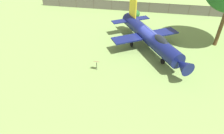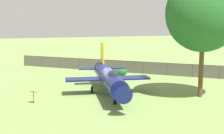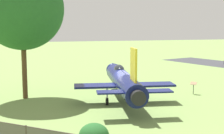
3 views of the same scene
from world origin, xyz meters
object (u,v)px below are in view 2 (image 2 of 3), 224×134
display_jet (109,78)px  shade_tree (204,13)px  info_plaque (33,94)px  shrub_near_fence (121,71)px

display_jet → shade_tree: size_ratio=1.18×
shade_tree → info_plaque: bearing=170.3°
shade_tree → shrub_near_fence: shade_tree is taller
info_plaque → shrub_near_fence: bearing=40.2°
shade_tree → info_plaque: size_ratio=9.92×
shrub_near_fence → info_plaque: size_ratio=1.49×
shrub_near_fence → display_jet: bearing=-116.1°
display_jet → info_plaque: display_jet is taller
display_jet → info_plaque: size_ratio=11.70×
shade_tree → display_jet: bearing=158.9°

